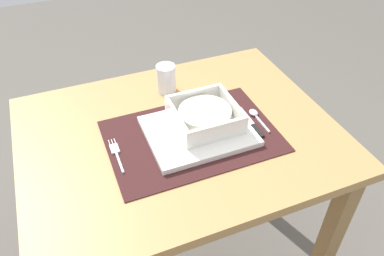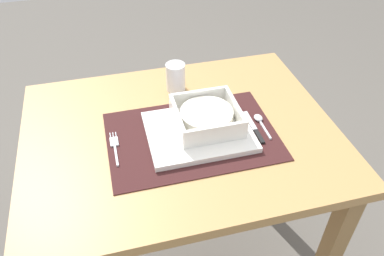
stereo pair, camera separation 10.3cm
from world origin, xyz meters
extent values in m
cube|color=#B2844C|center=(0.00, 0.00, 0.70)|extent=(0.87, 0.68, 0.03)
cube|color=olive|center=(0.39, -0.29, 0.34)|extent=(0.05, 0.05, 0.69)
cube|color=olive|center=(-0.39, 0.29, 0.34)|extent=(0.05, 0.05, 0.69)
cube|color=olive|center=(0.39, 0.29, 0.34)|extent=(0.05, 0.05, 0.69)
cube|color=#381919|center=(0.03, -0.03, 0.72)|extent=(0.46, 0.32, 0.00)
cube|color=white|center=(0.05, -0.03, 0.73)|extent=(0.28, 0.23, 0.02)
cube|color=white|center=(0.07, -0.01, 0.74)|extent=(0.17, 0.17, 0.01)
cube|color=white|center=(-0.01, -0.01, 0.77)|extent=(0.01, 0.17, 0.05)
cube|color=white|center=(0.15, -0.01, 0.77)|extent=(0.01, 0.17, 0.05)
cube|color=white|center=(0.07, -0.09, 0.77)|extent=(0.15, 0.01, 0.05)
cube|color=white|center=(0.07, 0.07, 0.77)|extent=(0.15, 0.01, 0.05)
cylinder|color=silver|center=(0.07, -0.01, 0.76)|extent=(0.15, 0.15, 0.03)
cube|color=silver|center=(-0.18, -0.06, 0.72)|extent=(0.01, 0.08, 0.00)
cube|color=silver|center=(-0.18, -0.01, 0.72)|extent=(0.02, 0.04, 0.00)
cylinder|color=silver|center=(-0.19, 0.02, 0.72)|extent=(0.00, 0.02, 0.00)
cylinder|color=silver|center=(-0.18, 0.02, 0.72)|extent=(0.00, 0.02, 0.00)
cylinder|color=silver|center=(-0.18, 0.02, 0.72)|extent=(0.00, 0.02, 0.00)
cube|color=silver|center=(0.23, -0.07, 0.72)|extent=(0.01, 0.07, 0.00)
ellipsoid|color=silver|center=(0.23, -0.01, 0.73)|extent=(0.02, 0.03, 0.01)
cube|color=black|center=(0.20, -0.09, 0.72)|extent=(0.01, 0.06, 0.01)
cube|color=silver|center=(0.20, -0.01, 0.72)|extent=(0.01, 0.08, 0.00)
cylinder|color=white|center=(0.03, 0.20, 0.76)|extent=(0.06, 0.06, 0.09)
cylinder|color=maroon|center=(0.03, 0.20, 0.74)|extent=(0.05, 0.05, 0.04)
camera|label=1|loc=(-0.27, -0.76, 1.42)|focal=35.84mm
camera|label=2|loc=(-0.17, -0.79, 1.42)|focal=35.84mm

